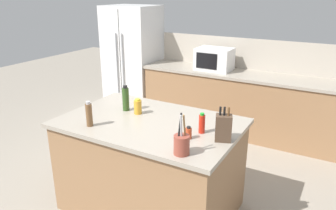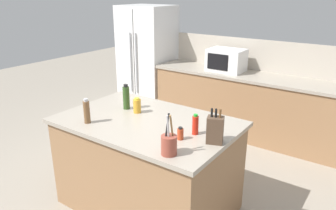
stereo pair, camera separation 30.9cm
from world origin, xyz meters
name	(u,v)px [view 2 (the right image)]	position (x,y,z in m)	size (l,w,h in m)	color
ground_plane	(149,204)	(0.00, 0.00, 0.00)	(14.00, 14.00, 0.00)	gray
back_counter_run	(258,107)	(0.30, 2.20, 0.47)	(3.22, 0.66, 0.94)	#936B47
wall_backsplash	(270,56)	(0.30, 2.52, 1.17)	(3.18, 0.03, 0.46)	#B2A899
kitchen_island	(148,164)	(0.00, 0.00, 0.47)	(1.67, 1.09, 0.94)	#936B47
refrigerator	(148,59)	(-1.78, 2.25, 0.92)	(0.86, 0.75, 1.84)	white
microwave	(226,60)	(-0.24, 2.20, 1.10)	(0.52, 0.39, 0.33)	white
knife_block	(215,130)	(0.74, -0.05, 1.05)	(0.16, 0.14, 0.29)	#4C3828
utensil_crock	(169,144)	(0.55, -0.42, 1.02)	(0.12, 0.12, 0.32)	brown
honey_jar	(137,106)	(-0.20, 0.11, 1.01)	(0.08, 0.08, 0.15)	gold
hot_sauce_bottle	(195,125)	(0.53, 0.00, 1.02)	(0.05, 0.05, 0.18)	red
olive_oil_bottle	(126,97)	(-0.36, 0.13, 1.06)	(0.07, 0.07, 0.26)	#2D4C1E
pepper_grinder	(87,112)	(-0.41, -0.36, 1.05)	(0.06, 0.06, 0.23)	brown
spice_jar_paprika	(180,134)	(0.48, -0.16, 0.99)	(0.05, 0.05, 0.11)	#B73D1E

